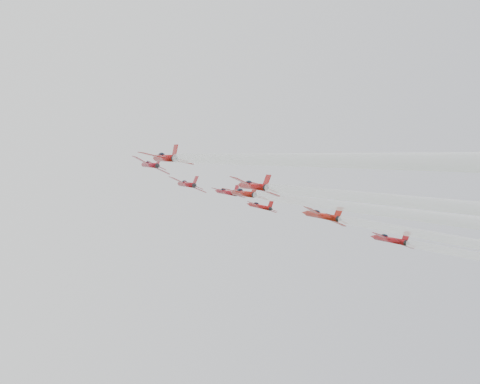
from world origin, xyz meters
TOP-DOWN VIEW (x-y plane):
  - jet_lead at (-1.73, 24.59)m, footprint 10.41×12.84m
  - jet_row2_left at (-17.66, 9.70)m, footprint 9.07×11.19m
  - jet_row2_center at (0.58, 8.73)m, footprint 8.44×10.41m
  - jet_row2_right at (12.41, 13.40)m, footprint 8.34×10.29m
  - jet_center at (-1.09, -40.70)m, footprint 10.15×89.74m
  - jet_rear_farleft at (-23.31, -50.69)m, footprint 10.15×89.76m
  - jet_rear_left at (-9.24, -55.15)m, footprint 9.70×85.80m

SIDE VIEW (x-z plane):
  - jet_rear_left at x=-9.24m, z-range 88.71..152.38m
  - jet_rear_farleft at x=-23.31m, z-range 90.53..157.14m
  - jet_center at x=-1.09m, z-range 97.90..164.49m
  - jet_row2_center at x=0.58m, z-range 163.74..171.60m
  - jet_row2_left at x=-17.66m, z-range 164.17..172.62m
  - jet_row2_right at x=12.41m, z-range 167.22..175.00m
  - jet_lead at x=-1.73m, z-range 174.53..184.22m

